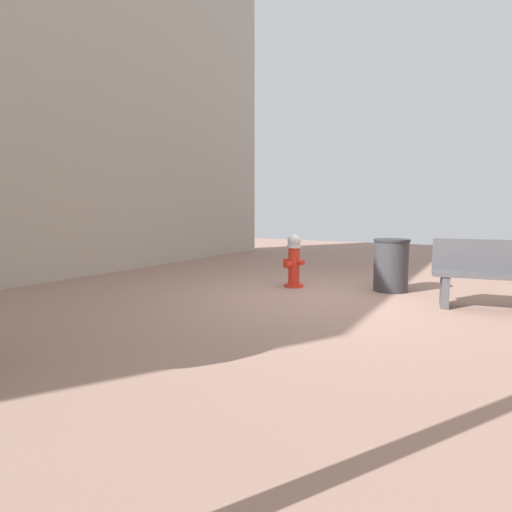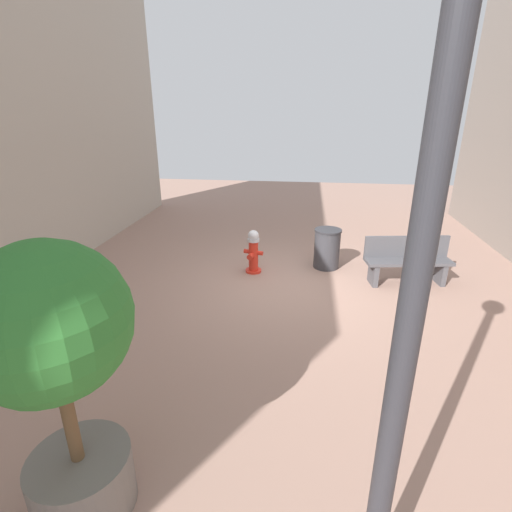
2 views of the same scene
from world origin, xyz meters
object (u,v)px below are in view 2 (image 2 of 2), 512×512
(fire_hydrant, at_px, (253,251))
(bench_near, at_px, (407,259))
(street_lamp, at_px, (421,251))
(trash_bin, at_px, (327,248))
(planter_tree, at_px, (56,356))

(fire_hydrant, height_order, bench_near, bench_near)
(bench_near, height_order, street_lamp, street_lamp)
(trash_bin, bearing_deg, fire_hydrant, 16.92)
(trash_bin, bearing_deg, planter_tree, 68.44)
(planter_tree, distance_m, street_lamp, 2.67)
(fire_hydrant, xyz_separation_m, trash_bin, (-1.58, -0.48, -0.03))
(planter_tree, height_order, trash_bin, planter_tree)
(street_lamp, distance_m, trash_bin, 6.78)
(bench_near, xyz_separation_m, planter_tree, (3.90, 5.32, 1.09))
(street_lamp, bearing_deg, trash_bin, -89.68)
(fire_hydrant, bearing_deg, street_lamp, 105.27)
(fire_hydrant, xyz_separation_m, street_lamp, (-1.61, 5.90, 2.25))
(fire_hydrant, bearing_deg, bench_near, 177.77)
(street_lamp, xyz_separation_m, trash_bin, (0.04, -6.38, -2.28))
(street_lamp, relative_size, trash_bin, 5.05)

